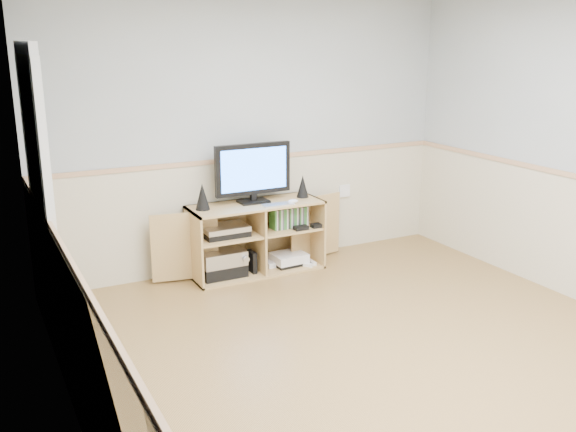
% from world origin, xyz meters
% --- Properties ---
extents(room, '(4.04, 4.54, 2.54)m').
position_xyz_m(room, '(-0.06, 0.12, 1.22)').
color(room, '#A7854A').
rests_on(room, ground).
extents(media_cabinet, '(1.91, 0.46, 0.65)m').
position_xyz_m(media_cabinet, '(-0.09, 2.04, 0.33)').
color(media_cabinet, tan).
rests_on(media_cabinet, floor).
extents(monitor, '(0.72, 0.18, 0.54)m').
position_xyz_m(monitor, '(-0.09, 2.04, 0.94)').
color(monitor, black).
rests_on(monitor, media_cabinet).
extents(speaker_left, '(0.13, 0.13, 0.23)m').
position_xyz_m(speaker_left, '(-0.59, 2.01, 0.77)').
color(speaker_left, black).
rests_on(speaker_left, media_cabinet).
extents(speaker_right, '(0.11, 0.11, 0.21)m').
position_xyz_m(speaker_right, '(0.40, 2.01, 0.75)').
color(speaker_right, black).
rests_on(speaker_right, media_cabinet).
extents(keyboard, '(0.29, 0.12, 0.01)m').
position_xyz_m(keyboard, '(0.06, 1.85, 0.66)').
color(keyboard, silver).
rests_on(keyboard, media_cabinet).
extents(mouse, '(0.10, 0.07, 0.04)m').
position_xyz_m(mouse, '(0.22, 1.85, 0.67)').
color(mouse, white).
rests_on(mouse, media_cabinet).
extents(av_components, '(0.50, 0.30, 0.47)m').
position_xyz_m(av_components, '(-0.42, 1.99, 0.22)').
color(av_components, black).
rests_on(av_components, media_cabinet).
extents(game_consoles, '(0.45, 0.30, 0.11)m').
position_xyz_m(game_consoles, '(0.22, 1.98, 0.07)').
color(game_consoles, white).
rests_on(game_consoles, media_cabinet).
extents(game_cases, '(0.34, 0.14, 0.19)m').
position_xyz_m(game_cases, '(0.23, 1.97, 0.48)').
color(game_cases, '#3F8C3F').
rests_on(game_cases, media_cabinet).
extents(wall_outlet, '(0.12, 0.03, 0.12)m').
position_xyz_m(wall_outlet, '(1.00, 2.23, 0.60)').
color(wall_outlet, white).
rests_on(wall_outlet, wall_back).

